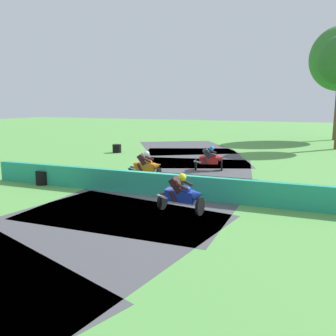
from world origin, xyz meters
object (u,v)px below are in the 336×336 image
(motorcycle_chase_blue, at_px, (182,194))
(motorcycle_fourth_red, at_px, (210,159))
(tire_stack_mid_a, at_px, (42,178))
(motorcycle_trailing_orange, at_px, (146,166))
(tire_stack_mid_b, at_px, (117,149))

(motorcycle_chase_blue, xyz_separation_m, motorcycle_fourth_red, (-1.37, 7.82, -0.02))
(motorcycle_fourth_red, bearing_deg, tire_stack_mid_a, -133.39)
(motorcycle_chase_blue, distance_m, motorcycle_fourth_red, 7.94)
(motorcycle_chase_blue, bearing_deg, motorcycle_fourth_red, 99.91)
(motorcycle_trailing_orange, relative_size, tire_stack_mid_b, 2.64)
(tire_stack_mid_a, bearing_deg, motorcycle_chase_blue, -12.21)
(motorcycle_fourth_red, distance_m, tire_stack_mid_b, 9.32)
(motorcycle_chase_blue, height_order, motorcycle_fourth_red, motorcycle_chase_blue)
(motorcycle_chase_blue, distance_m, tire_stack_mid_a, 7.45)
(motorcycle_trailing_orange, height_order, motorcycle_fourth_red, motorcycle_trailing_orange)
(motorcycle_chase_blue, relative_size, motorcycle_trailing_orange, 1.01)
(motorcycle_trailing_orange, relative_size, motorcycle_fourth_red, 0.97)
(motorcycle_trailing_orange, xyz_separation_m, motorcycle_fourth_red, (2.11, 3.49, -0.02))
(tire_stack_mid_b, bearing_deg, motorcycle_fourth_red, -26.75)
(motorcycle_trailing_orange, bearing_deg, tire_stack_mid_b, 128.95)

